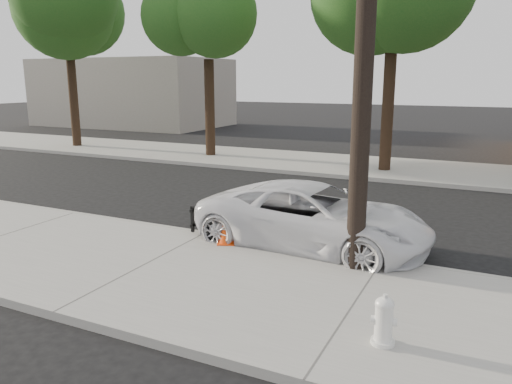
% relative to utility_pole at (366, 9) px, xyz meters
% --- Properties ---
extents(ground, '(120.00, 120.00, 0.00)m').
position_rel_utility_pole_xyz_m(ground, '(-3.60, 2.70, -4.70)').
color(ground, black).
rests_on(ground, ground).
extents(near_sidewalk, '(90.00, 4.40, 0.15)m').
position_rel_utility_pole_xyz_m(near_sidewalk, '(-3.60, -1.60, -4.62)').
color(near_sidewalk, gray).
rests_on(near_sidewalk, ground).
extents(far_sidewalk, '(90.00, 5.00, 0.15)m').
position_rel_utility_pole_xyz_m(far_sidewalk, '(-3.60, 11.20, -4.62)').
color(far_sidewalk, gray).
rests_on(far_sidewalk, ground).
extents(curb_near, '(90.00, 0.12, 0.16)m').
position_rel_utility_pole_xyz_m(curb_near, '(-3.60, 0.60, -4.62)').
color(curb_near, '#9E9B93').
rests_on(curb_near, ground).
extents(building_far, '(14.00, 8.00, 5.00)m').
position_rel_utility_pole_xyz_m(building_far, '(-23.60, 22.70, -2.20)').
color(building_far, gray).
rests_on(building_far, ground).
extents(utility_pole, '(1.40, 0.34, 9.00)m').
position_rel_utility_pole_xyz_m(utility_pole, '(0.00, 0.00, 0.00)').
color(utility_pole, black).
rests_on(utility_pole, near_sidewalk).
extents(tree_a, '(4.65, 4.50, 9.00)m').
position_rel_utility_pole_xyz_m(tree_a, '(-17.40, 10.55, 1.83)').
color(tree_a, black).
rests_on(tree_a, far_sidewalk).
extents(tree_b, '(4.34, 4.20, 8.45)m').
position_rel_utility_pole_xyz_m(tree_b, '(-9.41, 10.76, 1.45)').
color(tree_b, black).
rests_on(tree_b, far_sidewalk).
extents(police_cruiser, '(5.12, 2.61, 1.39)m').
position_rel_utility_pole_xyz_m(police_cruiser, '(-1.20, 1.06, -4.01)').
color(police_cruiser, white).
rests_on(police_cruiser, ground).
extents(fire_hydrant, '(0.35, 0.32, 0.66)m').
position_rel_utility_pole_xyz_m(fire_hydrant, '(1.06, -2.58, -4.23)').
color(fire_hydrant, white).
rests_on(fire_hydrant, near_sidewalk).
extents(traffic_cone, '(0.50, 0.50, 0.74)m').
position_rel_utility_pole_xyz_m(traffic_cone, '(-2.81, 0.15, -4.19)').
color(traffic_cone, '#EF440C').
rests_on(traffic_cone, near_sidewalk).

